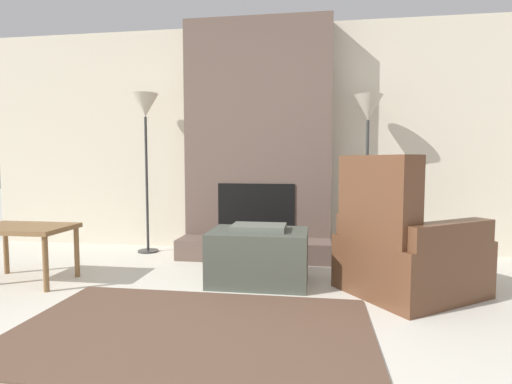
{
  "coord_description": "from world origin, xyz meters",
  "views": [
    {
      "loc": [
        0.64,
        -1.62,
        1.04
      ],
      "look_at": [
        0.0,
        2.7,
        0.71
      ],
      "focal_mm": 28.0,
      "sensor_mm": 36.0,
      "label": 1
    }
  ],
  "objects": [
    {
      "name": "side_table",
      "position": [
        -1.84,
        1.44,
        0.43
      ],
      "size": [
        0.79,
        0.5,
        0.49
      ],
      "color": "brown",
      "rests_on": "ground_plane"
    },
    {
      "name": "armchair",
      "position": [
        1.33,
        1.59,
        0.32
      ],
      "size": [
        1.23,
        1.21,
        1.09
      ],
      "rotation": [
        0.0,
        0.0,
        2.19
      ],
      "color": "brown",
      "rests_on": "ground_plane"
    },
    {
      "name": "ottoman",
      "position": [
        0.17,
        1.71,
        0.24
      ],
      "size": [
        0.83,
        0.57,
        0.51
      ],
      "color": "#474C42",
      "rests_on": "ground_plane"
    },
    {
      "name": "floor_lamp_left",
      "position": [
        -1.26,
        2.69,
        1.56
      ],
      "size": [
        0.3,
        0.3,
        1.8
      ],
      "color": "#333333",
      "rests_on": "ground_plane"
    },
    {
      "name": "wall_back",
      "position": [
        0.0,
        3.05,
        1.3
      ],
      "size": [
        6.82,
        0.06,
        2.6
      ],
      "primitive_type": "cube",
      "color": "beige",
      "rests_on": "ground_plane"
    },
    {
      "name": "floor_lamp_right",
      "position": [
        1.18,
        2.69,
        1.49
      ],
      "size": [
        0.3,
        0.3,
        1.73
      ],
      "color": "#333333",
      "rests_on": "ground_plane"
    },
    {
      "name": "fireplace",
      "position": [
        0.0,
        2.83,
        1.19
      ],
      "size": [
        1.63,
        0.7,
        2.6
      ],
      "color": "brown",
      "rests_on": "ground_plane"
    },
    {
      "name": "area_rug",
      "position": [
        -0.1,
        0.67,
        0.01
      ],
      "size": [
        2.21,
        1.38,
        0.01
      ],
      "primitive_type": "cube",
      "color": "brown",
      "rests_on": "ground_plane"
    }
  ]
}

